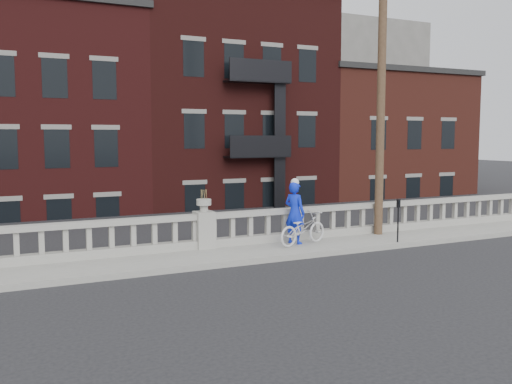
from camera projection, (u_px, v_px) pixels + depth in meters
ground at (264, 283)px, 13.52m from camera, size 120.00×120.00×0.00m
sidewalk at (216, 256)px, 16.19m from camera, size 32.00×2.20×0.15m
balustrade at (204, 232)px, 16.98m from camera, size 28.00×0.34×1.03m
planter_pedestal at (204, 225)px, 16.96m from camera, size 0.55×0.55×1.76m
lower_level at (98, 150)px, 34.09m from camera, size 80.00×44.00×20.80m
utility_pole at (381, 83)px, 18.93m from camera, size 1.60×0.28×10.00m
parking_meter_c at (398, 215)px, 17.89m from camera, size 0.10×0.09×1.36m
bicycle at (303, 228)px, 17.52m from camera, size 2.01×1.17×1.00m
cyclist at (295, 213)px, 17.65m from camera, size 0.71×0.83×1.93m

